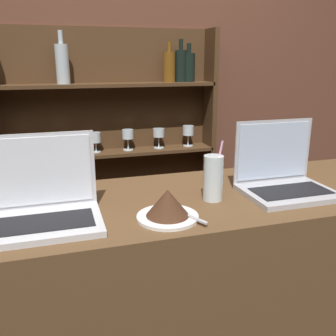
{
  "coord_description": "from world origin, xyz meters",
  "views": [
    {
      "loc": [
        -0.4,
        -0.84,
        1.45
      ],
      "look_at": [
        -0.05,
        0.31,
        1.1
      ],
      "focal_mm": 40.0,
      "sensor_mm": 36.0,
      "label": 1
    }
  ],
  "objects_px": {
    "water_glass": "(213,178)",
    "laptop_near": "(43,204)",
    "laptop_far": "(283,177)",
    "cake_plate": "(168,206)"
  },
  "relations": [
    {
      "from": "water_glass",
      "to": "laptop_near",
      "type": "bearing_deg",
      "value": -177.73
    },
    {
      "from": "laptop_far",
      "to": "cake_plate",
      "type": "distance_m",
      "value": 0.47
    },
    {
      "from": "cake_plate",
      "to": "laptop_far",
      "type": "bearing_deg",
      "value": 13.59
    },
    {
      "from": "cake_plate",
      "to": "laptop_near",
      "type": "bearing_deg",
      "value": 166.17
    },
    {
      "from": "laptop_near",
      "to": "laptop_far",
      "type": "distance_m",
      "value": 0.8
    },
    {
      "from": "laptop_near",
      "to": "cake_plate",
      "type": "distance_m",
      "value": 0.35
    },
    {
      "from": "laptop_near",
      "to": "cake_plate",
      "type": "bearing_deg",
      "value": -13.83
    },
    {
      "from": "cake_plate",
      "to": "water_glass",
      "type": "distance_m",
      "value": 0.22
    },
    {
      "from": "laptop_near",
      "to": "laptop_far",
      "type": "bearing_deg",
      "value": 1.82
    },
    {
      "from": "laptop_near",
      "to": "cake_plate",
      "type": "height_order",
      "value": "laptop_near"
    }
  ]
}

